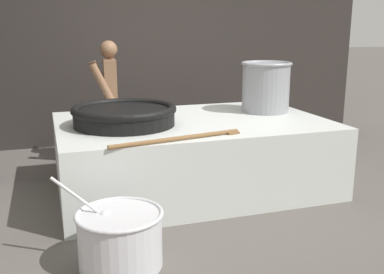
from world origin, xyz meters
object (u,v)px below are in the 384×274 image
(giant_wok_near, at_px, (124,115))
(stock_pot, at_px, (266,86))
(cook, at_px, (110,98))
(prep_bowl_vegetables, at_px, (120,236))

(giant_wok_near, height_order, stock_pot, stock_pot)
(giant_wok_near, xyz_separation_m, stock_pot, (1.71, 0.24, 0.19))
(cook, height_order, prep_bowl_vegetables, cook)
(stock_pot, height_order, prep_bowl_vegetables, stock_pot)
(cook, bearing_deg, giant_wok_near, 94.02)
(stock_pot, relative_size, cook, 0.37)
(giant_wok_near, distance_m, prep_bowl_vegetables, 1.58)
(giant_wok_near, relative_size, stock_pot, 1.80)
(giant_wok_near, bearing_deg, stock_pot, 8.09)
(cook, bearing_deg, stock_pot, 154.73)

